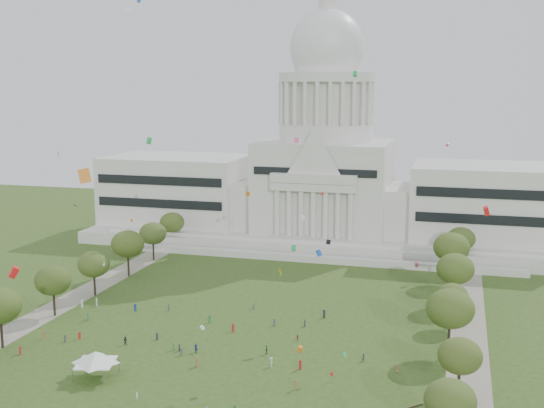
% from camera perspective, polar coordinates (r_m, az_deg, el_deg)
% --- Properties ---
extents(ground, '(400.00, 400.00, 0.00)m').
position_cam_1_polar(ground, '(135.02, -5.28, -13.28)').
color(ground, '#334A19').
rests_on(ground, ground).
extents(capitol, '(160.00, 64.50, 91.30)m').
position_cam_1_polar(capitol, '(235.81, 4.48, 2.32)').
color(capitol, silver).
rests_on(capitol, ground).
extents(path_left, '(8.00, 160.00, 0.04)m').
position_cam_1_polar(path_left, '(180.81, -16.29, -7.59)').
color(path_left, gray).
rests_on(path_left, ground).
extents(path_right, '(8.00, 160.00, 0.04)m').
position_cam_1_polar(path_right, '(155.18, 16.06, -10.50)').
color(path_right, gray).
rests_on(path_right, ground).
extents(row_tree_r_0, '(7.67, 7.67, 10.91)m').
position_cam_1_polar(row_tree_r_0, '(106.32, 14.68, -15.62)').
color(row_tree_r_0, black).
rests_on(row_tree_r_0, ground).
extents(row_tree_l_1, '(8.86, 8.86, 12.59)m').
position_cam_1_polar(row_tree_l_1, '(150.27, -21.82, -7.91)').
color(row_tree_l_1, black).
rests_on(row_tree_l_1, ground).
extents(row_tree_r_1, '(7.58, 7.58, 10.78)m').
position_cam_1_polar(row_tree_r_1, '(122.76, 15.45, -12.16)').
color(row_tree_r_1, black).
rests_on(row_tree_r_1, ground).
extents(row_tree_l_2, '(8.42, 8.42, 11.97)m').
position_cam_1_polar(row_tree_l_2, '(166.68, -17.86, -6.11)').
color(row_tree_l_2, black).
rests_on(row_tree_l_2, ground).
extents(row_tree_r_2, '(9.55, 9.55, 13.58)m').
position_cam_1_polar(row_tree_r_2, '(140.14, 14.69, -8.48)').
color(row_tree_r_2, black).
rests_on(row_tree_r_2, ground).
extents(row_tree_l_3, '(8.12, 8.12, 11.55)m').
position_cam_1_polar(row_tree_l_3, '(179.83, -14.69, -4.90)').
color(row_tree_l_3, black).
rests_on(row_tree_l_3, ground).
extents(row_tree_r_3, '(7.01, 7.01, 9.98)m').
position_cam_1_polar(row_tree_r_3, '(157.18, 14.85, -7.46)').
color(row_tree_r_3, black).
rests_on(row_tree_r_3, ground).
extents(row_tree_l_4, '(9.29, 9.29, 13.21)m').
position_cam_1_polar(row_tree_l_4, '(195.25, -11.98, -3.28)').
color(row_tree_l_4, black).
rests_on(row_tree_l_4, ground).
extents(row_tree_r_4, '(9.19, 9.19, 13.06)m').
position_cam_1_polar(row_tree_r_4, '(171.54, 15.09, -5.26)').
color(row_tree_r_4, black).
rests_on(row_tree_r_4, ground).
extents(row_tree_l_5, '(8.33, 8.33, 11.85)m').
position_cam_1_polar(row_tree_l_5, '(212.16, -9.94, -2.44)').
color(row_tree_l_5, black).
rests_on(row_tree_l_5, ground).
extents(row_tree_r_5, '(9.82, 9.82, 13.96)m').
position_cam_1_polar(row_tree_r_5, '(190.97, 14.79, -3.52)').
color(row_tree_r_5, black).
rests_on(row_tree_r_5, ground).
extents(row_tree_l_6, '(8.19, 8.19, 11.64)m').
position_cam_1_polar(row_tree_l_6, '(228.98, -8.36, -1.54)').
color(row_tree_l_6, black).
rests_on(row_tree_l_6, ground).
extents(row_tree_r_6, '(8.42, 8.42, 11.97)m').
position_cam_1_polar(row_tree_r_6, '(208.78, 15.54, -2.83)').
color(row_tree_r_6, black).
rests_on(row_tree_r_6, ground).
extents(event_tent, '(11.22, 11.22, 5.16)m').
position_cam_1_polar(event_tent, '(131.82, -14.54, -12.27)').
color(event_tent, '#4C4C4C').
rests_on(event_tent, ground).
extents(person_0, '(0.88, 0.99, 1.70)m').
position_cam_1_polar(person_0, '(133.02, 10.43, -13.37)').
color(person_0, olive).
rests_on(person_0, ground).
extents(person_2, '(0.91, 0.81, 1.60)m').
position_cam_1_polar(person_2, '(137.02, 7.69, -12.61)').
color(person_2, '#4C4C51').
rests_on(person_2, ground).
extents(person_3, '(0.96, 1.36, 1.91)m').
position_cam_1_polar(person_3, '(133.42, -0.07, -13.08)').
color(person_3, silver).
rests_on(person_3, ground).
extents(person_4, '(0.79, 1.18, 1.87)m').
position_cam_1_polar(person_4, '(139.21, -0.46, -12.09)').
color(person_4, '#33723F').
rests_on(person_4, ground).
extents(person_5, '(1.37, 1.77, 1.79)m').
position_cam_1_polar(person_5, '(140.77, -6.37, -11.92)').
color(person_5, navy).
rests_on(person_5, ground).
extents(person_7, '(0.62, 0.66, 1.47)m').
position_cam_1_polar(person_7, '(122.79, -11.24, -15.50)').
color(person_7, silver).
rests_on(person_7, ground).
extents(person_8, '(0.91, 0.60, 1.80)m').
position_cam_1_polar(person_8, '(147.06, -12.17, -11.11)').
color(person_8, '#26262B').
rests_on(person_8, ground).
extents(person_9, '(0.88, 1.34, 1.90)m').
position_cam_1_polar(person_9, '(124.42, 2.03, -14.85)').
color(person_9, olive).
rests_on(person_9, ground).
extents(person_10, '(0.58, 0.86, 1.36)m').
position_cam_1_polar(person_10, '(146.32, 2.15, -11.09)').
color(person_10, '#B21E1E').
rests_on(person_10, ground).
extents(distant_crowd, '(59.76, 39.97, 1.95)m').
position_cam_1_polar(distant_crowd, '(153.19, -8.91, -10.16)').
color(distant_crowd, olive).
rests_on(distant_crowd, ground).
extents(kite_swarm, '(95.62, 102.95, 64.83)m').
position_cam_1_polar(kite_swarm, '(132.54, -4.61, -0.48)').
color(kite_swarm, '#E54C8C').
rests_on(kite_swarm, ground).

